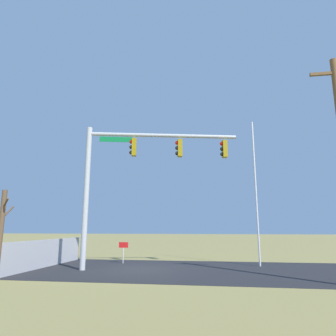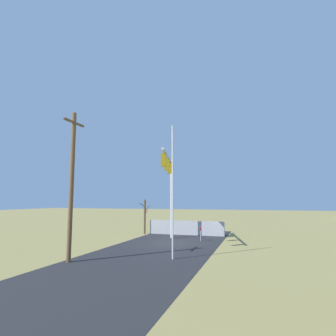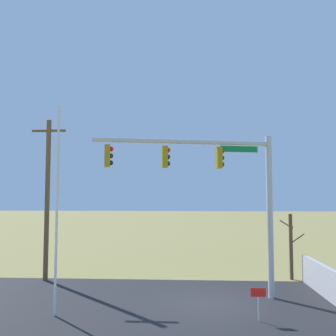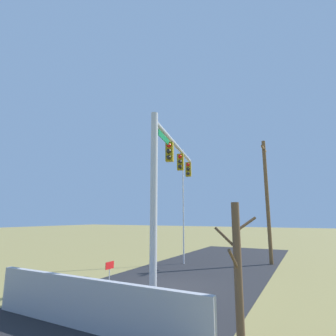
# 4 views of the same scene
# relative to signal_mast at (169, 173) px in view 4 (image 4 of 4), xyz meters

# --- Properties ---
(ground_plane) EXTENTS (160.00, 160.00, 0.00)m
(ground_plane) POSITION_rel_signal_mast_xyz_m (-0.50, -0.35, -5.32)
(ground_plane) COLOR olive
(road_surface) EXTENTS (28.00, 8.00, 0.01)m
(road_surface) POSITION_rel_signal_mast_xyz_m (-4.50, -0.35, -5.31)
(road_surface) COLOR #232326
(road_surface) RESTS_ON ground_plane
(sidewalk_corner) EXTENTS (6.00, 6.00, 0.01)m
(sidewalk_corner) POSITION_rel_signal_mast_xyz_m (3.32, 0.53, -5.31)
(sidewalk_corner) COLOR #B7B5AD
(sidewalk_corner) RESTS_ON ground_plane
(retaining_fence) EXTENTS (0.20, 7.82, 1.43)m
(retaining_fence) POSITION_rel_signal_mast_xyz_m (4.81, -0.23, -4.60)
(retaining_fence) COLOR #A8A8AD
(retaining_fence) RESTS_ON ground_plane
(signal_mast) EXTENTS (8.03, 2.03, 7.40)m
(signal_mast) POSITION_rel_signal_mast_xyz_m (0.00, 0.00, 0.00)
(signal_mast) COLOR #B2B5BA
(signal_mast) RESTS_ON ground_plane
(flagpole) EXTENTS (0.10, 0.10, 8.26)m
(flagpole) POSITION_rel_signal_mast_xyz_m (-6.63, -2.30, -1.19)
(flagpole) COLOR silver
(flagpole) RESTS_ON ground_plane
(utility_pole) EXTENTS (1.90, 0.26, 8.85)m
(utility_pole) POSITION_rel_signal_mast_xyz_m (-9.23, 3.17, -0.73)
(utility_pole) COLOR brown
(utility_pole) RESTS_ON ground_plane
(bare_tree) EXTENTS (1.27, 1.02, 3.60)m
(bare_tree) POSITION_rel_signal_mast_xyz_m (4.27, 4.11, -3.46)
(bare_tree) COLOR brown
(bare_tree) RESTS_ON ground_plane
(open_sign) EXTENTS (0.56, 0.04, 1.22)m
(open_sign) POSITION_rel_signal_mast_xyz_m (1.14, -2.48, -4.41)
(open_sign) COLOR silver
(open_sign) RESTS_ON ground_plane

